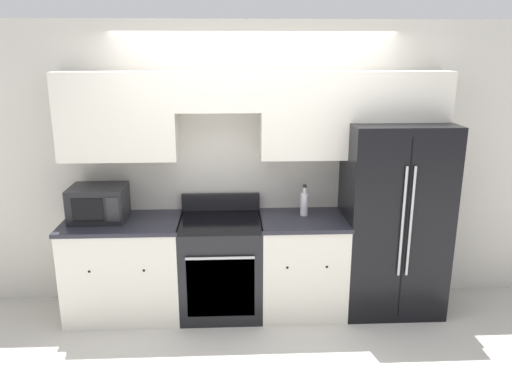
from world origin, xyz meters
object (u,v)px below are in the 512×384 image
Objects in this scene: oven_range at (221,265)px; microwave at (99,203)px; refrigerator at (392,217)px; bottle at (304,203)px.

oven_range is 1.22m from microwave.
refrigerator is 2.63m from microwave.
oven_range is 1.62m from refrigerator.
microwave is 1.67× the size of bottle.
bottle is (0.76, 0.09, 0.55)m from oven_range.
refrigerator is at bearing 1.89° from oven_range.
oven_range is 3.68× the size of bottle.
bottle is (-0.80, 0.04, 0.14)m from refrigerator.
bottle is at bearing 177.49° from refrigerator.
oven_range is at bearing -173.48° from bottle.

